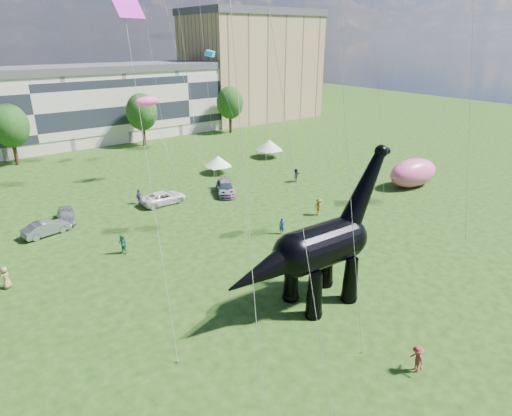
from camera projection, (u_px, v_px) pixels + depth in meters
ground at (340, 300)px, 30.85m from camera, size 220.00×220.00×0.00m
terrace_row at (27, 113)px, 70.10m from camera, size 78.00×11.00×12.00m
apartment_block at (251, 68)px, 97.24m from camera, size 28.00×18.00×22.00m
tree_mid_left at (9, 122)px, 61.08m from camera, size 5.20×5.20×9.44m
tree_mid_right at (141, 109)px, 72.25m from camera, size 5.20×5.20×9.44m
tree_far_right at (230, 100)px, 82.29m from camera, size 5.20×5.20×9.44m
dinosaur_sculpture at (316, 250)px, 29.09m from camera, size 13.61×3.86×11.14m
car_silver at (66, 215)px, 43.66m from camera, size 2.51×4.41×1.41m
car_grey at (46, 228)px, 40.77m from camera, size 4.51×2.31×1.42m
car_white at (164, 198)px, 48.42m from camera, size 5.13×2.41×1.42m
car_dark at (226, 188)px, 51.44m from camera, size 4.13×5.49×1.48m
gazebo_near at (218, 161)px, 58.88m from camera, size 3.82×3.82×2.47m
gazebo_far at (269, 145)px, 66.59m from camera, size 4.48×4.48×2.80m
inflatable_pink at (413, 173)px, 53.62m from camera, size 7.53×4.40×3.58m
visitors at (208, 229)px, 40.04m from camera, size 45.77×35.47×1.88m
kites at (239, 34)px, 47.74m from camera, size 64.62×51.97×27.61m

